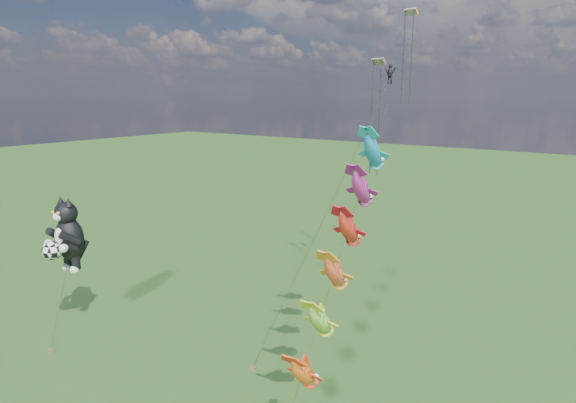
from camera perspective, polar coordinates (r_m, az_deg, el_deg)
The scene contains 4 objects.
ground at distance 36.45m, azimuth -20.15°, elevation -17.50°, with size 300.00×300.00×0.00m, color #163D0F.
cat_kite_rig at distance 38.56m, azimuth -24.79°, elevation -3.63°, with size 2.77×4.23×10.62m.
fish_windsock_rig at distance 25.79m, azimuth 6.36°, elevation -5.78°, with size 2.19×15.88×17.28m.
parafoil_rig at distance 39.99m, azimuth 11.67°, elevation 14.08°, with size 3.85×17.33×24.52m.
Camera 1 is at (26.71, -17.28, 17.80)m, focal length 30.00 mm.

